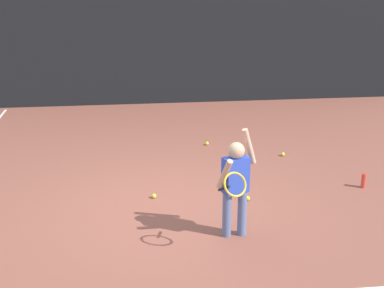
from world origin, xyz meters
name	(u,v)px	position (x,y,z in m)	size (l,w,h in m)	color
ground_plane	(165,208)	(0.00, 0.00, 0.00)	(20.00, 20.00, 0.00)	brown
back_fence_windscreen	(146,29)	(0.00, 5.71, 1.74)	(12.27, 0.08, 3.47)	black
fence_post_1	(146,25)	(0.00, 5.77, 1.81)	(0.09, 0.09, 3.62)	slate
tennis_player	(235,181)	(0.79, -0.89, 0.73)	(0.55, 0.76, 1.35)	slate
water_bottle	(364,181)	(2.98, 0.34, 0.11)	(0.07, 0.07, 0.22)	#D83F33
tennis_ball_0	(283,154)	(2.18, 1.80, 0.03)	(0.07, 0.07, 0.07)	#CCE033
tennis_ball_1	(154,196)	(-0.13, 0.33, 0.03)	(0.07, 0.07, 0.07)	#CCE033
tennis_ball_2	(248,198)	(1.18, 0.09, 0.03)	(0.07, 0.07, 0.07)	#CCE033
tennis_ball_3	(207,143)	(0.95, 2.53, 0.03)	(0.07, 0.07, 0.07)	#CCE033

